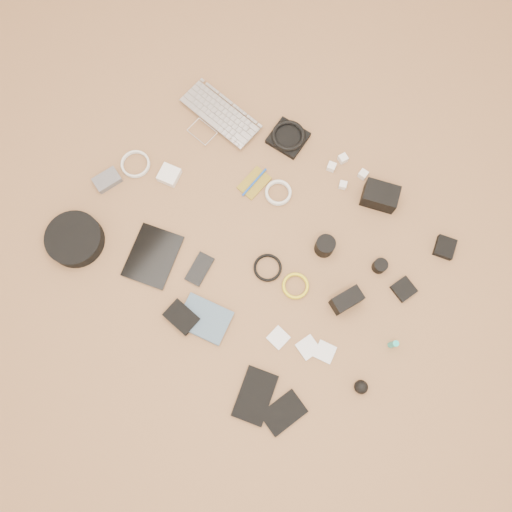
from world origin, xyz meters
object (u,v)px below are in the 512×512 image
Objects in this scene: tablet at (153,256)px; dslr_camera at (380,196)px; paperback at (196,336)px; headphone_case at (75,239)px; phone at (200,269)px; laptop at (213,123)px.

dslr_camera is at bearing 34.69° from tablet.
headphone_case is at bearing 77.24° from paperback.
dslr_camera is 0.62× the size of headphone_case.
headphone_case reaches higher than tablet.
headphone_case reaches higher than paperback.
phone is (-0.40, -0.68, -0.04)m from dslr_camera.
phone is at bearing -140.59° from dslr_camera.
paperback is (0.62, 0.00, -0.02)m from headphone_case.
laptop is at bearing 82.12° from headphone_case.
dslr_camera reaches higher than phone.
paperback is at bearing -51.53° from laptop.
laptop reaches higher than tablet.
dslr_camera is at bearing -27.82° from paperback.
dslr_camera is (0.76, 0.15, 0.03)m from laptop.
dslr_camera is 0.92m from paperback.
dslr_camera is 0.95m from tablet.
laptop is at bearing 114.29° from phone.
laptop is at bearing 88.68° from tablet.
headphone_case is 1.18× the size of paperback.
paperback is (-0.24, -0.89, -0.03)m from dslr_camera.
headphone_case reaches higher than laptop.
laptop is 0.64m from phone.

